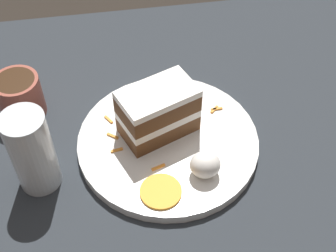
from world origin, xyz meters
TOP-DOWN VIEW (x-y plane):
  - ground_plane at (0.00, 0.00)m, footprint 6.00×6.00m
  - dining_table at (0.00, 0.00)m, footprint 0.98×0.87m
  - plate at (-0.06, 0.04)m, footprint 0.29×0.29m
  - cake_slice at (-0.07, 0.07)m, footprint 0.14×0.11m
  - cream_dollop at (-0.01, -0.03)m, footprint 0.05×0.04m
  - orange_garnish at (-0.08, -0.06)m, footprint 0.06×0.06m
  - carrot_shreds_scatter at (-0.08, 0.07)m, footprint 0.20×0.16m
  - drinking_glass at (-0.26, 0.01)m, footprint 0.06×0.06m
  - coffee_mug at (-0.29, 0.16)m, footprint 0.08×0.08m

SIDE VIEW (x-z plane):
  - ground_plane at x=0.00m, z-range 0.00..0.00m
  - dining_table at x=0.00m, z-range 0.00..0.03m
  - plate at x=-0.06m, z-range 0.03..0.05m
  - carrot_shreds_scatter at x=-0.08m, z-range 0.05..0.05m
  - orange_garnish at x=-0.08m, z-range 0.05..0.05m
  - cream_dollop at x=-0.01m, z-range 0.05..0.09m
  - coffee_mug at x=-0.29m, z-range 0.03..0.11m
  - drinking_glass at x=-0.26m, z-range 0.02..0.16m
  - cake_slice at x=-0.07m, z-range 0.05..0.13m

